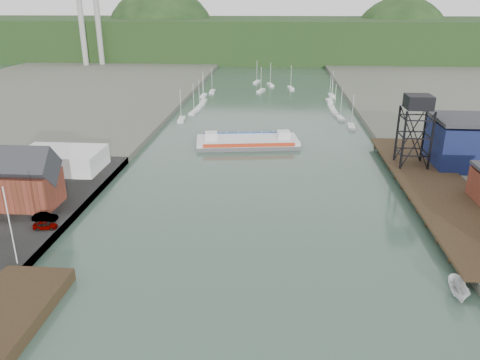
# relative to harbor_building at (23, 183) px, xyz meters

# --- Properties ---
(ground) EXTENTS (600.00, 600.00, 0.00)m
(ground) POSITION_rel_harbor_building_xyz_m (42.00, -30.00, -6.09)
(ground) COLOR #283F33
(ground) RESTS_ON ground
(west_quay) EXTENTS (16.00, 80.00, 1.60)m
(west_quay) POSITION_rel_harbor_building_xyz_m (2.00, -10.00, -5.29)
(west_quay) COLOR slate
(west_quay) RESTS_ON ground
(west_stage) EXTENTS (10.00, 18.00, 1.80)m
(west_stage) POSITION_rel_harbor_building_xyz_m (13.00, -30.00, -5.19)
(west_stage) COLOR black
(west_stage) RESTS_ON ground
(east_pier) EXTENTS (14.00, 70.00, 2.45)m
(east_pier) POSITION_rel_harbor_building_xyz_m (79.00, 15.00, -4.19)
(east_pier) COLOR black
(east_pier) RESTS_ON ground
(harbor_building) EXTENTS (12.20, 8.20, 8.90)m
(harbor_building) POSITION_rel_harbor_building_xyz_m (0.00, 0.00, 0.00)
(harbor_building) COLOR #572718
(harbor_building) RESTS_ON west_quay
(white_shed) EXTENTS (18.00, 12.00, 4.50)m
(white_shed) POSITION_rel_harbor_building_xyz_m (-2.00, 20.00, -2.24)
(white_shed) COLOR silver
(white_shed) RESTS_ON west_quay
(flagpole) EXTENTS (0.16, 0.16, 12.00)m
(flagpole) POSITION_rel_harbor_building_xyz_m (9.00, -20.00, 1.51)
(flagpole) COLOR silver
(flagpole) RESTS_ON west_quay
(lift_tower) EXTENTS (6.50, 6.50, 16.00)m
(lift_tower) POSITION_rel_harbor_building_xyz_m (77.00, 28.00, 9.56)
(lift_tower) COLOR black
(lift_tower) RESTS_ON east_pier
(blue_shed) EXTENTS (20.50, 14.50, 11.30)m
(blue_shed) POSITION_rel_harbor_building_xyz_m (92.00, 30.00, 0.98)
(blue_shed) COLOR black
(blue_shed) RESTS_ON east_land
(marina_sailboats) EXTENTS (57.71, 92.65, 0.90)m
(marina_sailboats) POSITION_rel_harbor_building_xyz_m (42.08, 108.46, -5.74)
(marina_sailboats) COLOR silver
(marina_sailboats) RESTS_ON ground
(smokestacks) EXTENTS (11.20, 8.20, 60.00)m
(smokestacks) POSITION_rel_harbor_building_xyz_m (-64.00, 202.50, 23.91)
(smokestacks) COLOR #9B9B96
(smokestacks) RESTS_ON ground
(distant_hills) EXTENTS (500.00, 120.00, 80.00)m
(distant_hills) POSITION_rel_harbor_building_xyz_m (38.02, 271.35, 4.29)
(distant_hills) COLOR black
(distant_hills) RESTS_ON ground
(chain_ferry) EXTENTS (28.97, 14.92, 3.98)m
(chain_ferry) POSITION_rel_harbor_building_xyz_m (38.25, 47.09, -4.94)
(chain_ferry) COLOR #545456
(chain_ferry) RESTS_ON ground
(motorboat) EXTENTS (2.66, 5.90, 2.21)m
(motorboat) POSITION_rel_harbor_building_xyz_m (71.04, -21.10, -4.98)
(motorboat) COLOR silver
(motorboat) RESTS_ON ground
(car_west_a) EXTENTS (4.00, 1.99, 1.31)m
(car_west_a) POSITION_rel_harbor_building_xyz_m (8.00, -9.08, -3.83)
(car_west_a) COLOR #999999
(car_west_a) RESTS_ON west_quay
(car_west_b) EXTENTS (4.25, 1.71, 1.37)m
(car_west_b) POSITION_rel_harbor_building_xyz_m (6.47, -6.00, -3.80)
(car_west_b) COLOR #999999
(car_west_b) RESTS_ON west_quay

